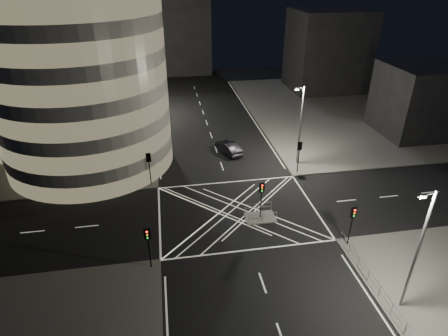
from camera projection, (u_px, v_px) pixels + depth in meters
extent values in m
plane|color=black|center=(238.00, 211.00, 38.63)|extent=(120.00, 120.00, 0.00)
cube|color=#5A5754|center=(19.00, 129.00, 57.69)|extent=(42.00, 42.00, 0.15)
cube|color=#5A5754|center=(368.00, 108.00, 66.25)|extent=(42.00, 42.00, 0.15)
cube|color=slate|center=(260.00, 217.00, 37.59)|extent=(3.00, 2.00, 0.15)
cylinder|color=gray|center=(77.00, 63.00, 42.34)|extent=(20.00, 20.00, 25.00)
cube|color=gray|center=(11.00, 49.00, 49.52)|extent=(20.00, 18.00, 25.00)
cube|color=gray|center=(70.00, 37.00, 66.41)|extent=(24.00, 16.00, 22.00)
cube|color=black|center=(327.00, 50.00, 73.44)|extent=(14.00, 12.00, 15.00)
cube|color=black|center=(418.00, 100.00, 54.44)|extent=(10.00, 10.00, 10.00)
cube|color=black|center=(169.00, 33.00, 83.95)|extent=(18.00, 8.00, 18.00)
cylinder|color=black|center=(135.00, 163.00, 43.95)|extent=(0.32, 0.32, 3.56)
ellipsoid|color=black|center=(132.00, 139.00, 42.50)|extent=(4.57, 4.57, 5.26)
cylinder|color=black|center=(137.00, 141.00, 49.07)|extent=(0.32, 0.32, 3.86)
ellipsoid|color=black|center=(134.00, 117.00, 47.47)|extent=(5.16, 5.16, 5.94)
cylinder|color=black|center=(138.00, 124.00, 54.30)|extent=(0.32, 0.32, 3.74)
ellipsoid|color=black|center=(136.00, 105.00, 52.91)|extent=(3.76, 3.76, 4.33)
cylinder|color=black|center=(140.00, 111.00, 59.52)|extent=(0.32, 0.32, 3.61)
ellipsoid|color=black|center=(137.00, 93.00, 58.10)|extent=(4.27, 4.27, 4.91)
cylinder|color=black|center=(141.00, 102.00, 64.94)|extent=(0.32, 0.32, 2.69)
ellipsoid|color=black|center=(139.00, 88.00, 63.78)|extent=(3.92, 3.92, 4.50)
cylinder|color=black|center=(150.00, 173.00, 42.43)|extent=(0.12, 0.12, 3.00)
cube|color=black|center=(148.00, 158.00, 41.50)|extent=(0.28, 0.22, 0.90)
cube|color=black|center=(148.00, 158.00, 41.50)|extent=(0.55, 0.04, 1.10)
cylinder|color=black|center=(150.00, 253.00, 30.66)|extent=(0.12, 0.12, 3.00)
cube|color=black|center=(147.00, 234.00, 29.72)|extent=(0.28, 0.22, 0.90)
cube|color=black|center=(147.00, 234.00, 29.72)|extent=(0.55, 0.04, 1.10)
cylinder|color=black|center=(298.00, 161.00, 45.03)|extent=(0.12, 0.12, 3.00)
cube|color=black|center=(300.00, 146.00, 44.09)|extent=(0.28, 0.22, 0.90)
cube|color=black|center=(300.00, 146.00, 44.09)|extent=(0.55, 0.04, 1.10)
cylinder|color=black|center=(350.00, 230.00, 33.25)|extent=(0.12, 0.12, 3.00)
cube|color=black|center=(354.00, 212.00, 32.32)|extent=(0.28, 0.22, 0.90)
cube|color=black|center=(354.00, 212.00, 32.32)|extent=(0.55, 0.04, 1.10)
cylinder|color=black|center=(261.00, 204.00, 36.84)|extent=(0.12, 0.12, 3.00)
cube|color=black|center=(262.00, 188.00, 35.91)|extent=(0.28, 0.22, 0.90)
cube|color=black|center=(262.00, 188.00, 35.91)|extent=(0.55, 0.04, 1.10)
cylinder|color=slate|center=(142.00, 127.00, 45.16)|extent=(0.20, 0.20, 10.00)
cylinder|color=slate|center=(141.00, 88.00, 42.90)|extent=(0.90, 0.10, 0.10)
cube|color=slate|center=(145.00, 88.00, 43.02)|extent=(0.50, 0.25, 0.18)
cube|color=white|center=(145.00, 89.00, 43.07)|extent=(0.42, 0.20, 0.05)
cylinder|color=slate|center=(144.00, 86.00, 60.74)|extent=(0.20, 0.20, 10.00)
cylinder|color=slate|center=(144.00, 55.00, 58.49)|extent=(0.90, 0.10, 0.10)
cube|color=slate|center=(147.00, 56.00, 58.60)|extent=(0.50, 0.25, 0.18)
cube|color=white|center=(147.00, 56.00, 58.65)|extent=(0.42, 0.20, 0.05)
cylinder|color=slate|center=(300.00, 127.00, 45.36)|extent=(0.20, 0.20, 10.00)
cylinder|color=slate|center=(301.00, 88.00, 42.97)|extent=(0.90, 0.10, 0.10)
cube|color=slate|center=(297.00, 89.00, 42.96)|extent=(0.50, 0.25, 0.18)
cube|color=white|center=(297.00, 90.00, 43.01)|extent=(0.42, 0.20, 0.05)
cylinder|color=slate|center=(417.00, 253.00, 25.45)|extent=(0.20, 0.20, 10.00)
cylinder|color=slate|center=(429.00, 194.00, 23.06)|extent=(0.90, 0.10, 0.10)
cube|color=slate|center=(422.00, 196.00, 23.04)|extent=(0.50, 0.25, 0.18)
cube|color=white|center=(422.00, 197.00, 23.10)|extent=(0.42, 0.20, 0.05)
cube|color=slate|center=(374.00, 283.00, 29.00)|extent=(0.06, 11.70, 1.10)
cube|color=slate|center=(263.00, 218.00, 36.51)|extent=(2.80, 0.06, 1.10)
cube|color=slate|center=(258.00, 207.00, 38.07)|extent=(2.80, 0.06, 1.10)
imported|color=black|center=(229.00, 148.00, 50.27)|extent=(3.25, 5.13, 1.60)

